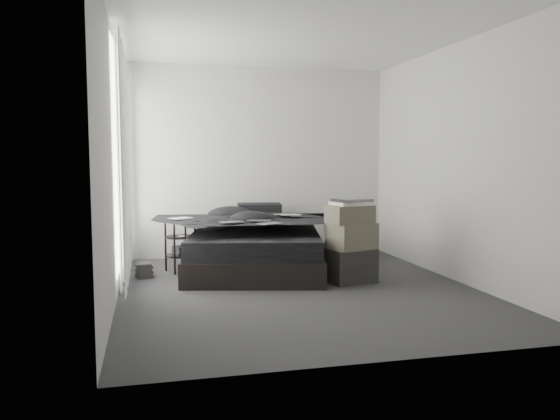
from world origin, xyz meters
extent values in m
cube|color=#363538|center=(0.00, 0.00, 0.00)|extent=(3.60, 4.20, 0.01)
cube|color=white|center=(0.00, 0.00, 2.60)|extent=(3.60, 4.20, 0.01)
cube|color=silver|center=(0.00, 2.10, 1.30)|extent=(3.60, 0.01, 2.60)
cube|color=silver|center=(0.00, -2.10, 1.30)|extent=(3.60, 0.01, 2.60)
cube|color=silver|center=(-1.80, 0.00, 1.30)|extent=(0.01, 4.20, 2.60)
cube|color=silver|center=(1.80, 0.00, 1.30)|extent=(0.01, 4.20, 2.60)
cube|color=white|center=(-1.78, 0.90, 1.35)|extent=(0.02, 2.00, 2.30)
cube|color=white|center=(-1.73, 0.90, 1.28)|extent=(0.06, 2.12, 2.48)
cube|color=black|center=(-0.25, 1.02, 0.14)|extent=(1.93, 2.30, 0.27)
cube|color=black|center=(-0.25, 1.02, 0.38)|extent=(1.86, 2.23, 0.21)
imported|color=black|center=(-0.26, 0.97, 0.61)|extent=(1.83, 2.01, 0.23)
cube|color=black|center=(-0.12, 1.79, 0.56)|extent=(0.68, 0.53, 0.14)
cube|color=black|center=(-0.06, 1.76, 0.69)|extent=(0.61, 0.46, 0.13)
imported|color=silver|center=(0.13, 0.98, 0.74)|extent=(0.38, 0.34, 0.03)
cube|color=black|center=(-0.60, 0.55, 0.73)|extent=(0.28, 0.20, 0.01)
cube|color=black|center=(-0.29, 0.63, 0.73)|extent=(0.30, 0.26, 0.01)
cube|color=black|center=(-0.23, 0.31, 0.74)|extent=(0.30, 0.25, 0.01)
cylinder|color=black|center=(-1.13, 1.18, 0.32)|extent=(0.44, 0.44, 0.63)
cube|color=white|center=(-1.12, 1.18, 0.64)|extent=(0.30, 0.28, 0.01)
cube|color=black|center=(-1.56, 0.95, 0.08)|extent=(0.19, 0.25, 0.16)
cube|color=black|center=(0.65, 0.20, 0.18)|extent=(0.57, 0.48, 0.37)
cube|color=#5C5748|center=(0.66, 0.19, 0.51)|extent=(0.55, 0.48, 0.28)
cube|color=#5C5748|center=(0.63, 0.20, 0.75)|extent=(0.49, 0.42, 0.19)
cube|color=silver|center=(0.65, 0.20, 0.86)|extent=(0.43, 0.37, 0.04)
cube|color=silver|center=(0.66, 0.19, 0.90)|extent=(0.44, 0.39, 0.03)
camera|label=1|loc=(-1.47, -5.35, 1.34)|focal=35.00mm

